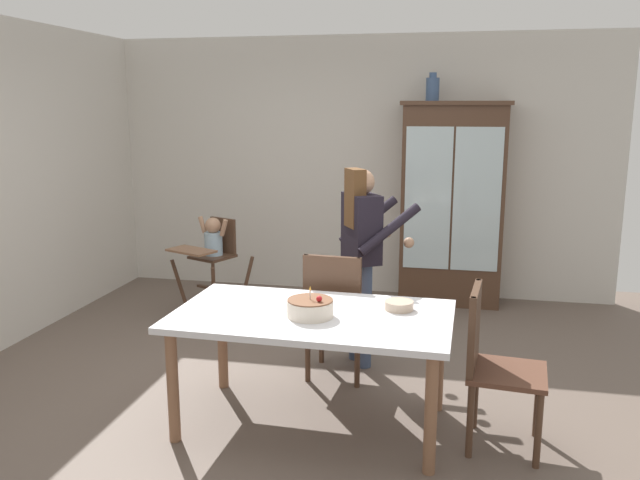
{
  "coord_description": "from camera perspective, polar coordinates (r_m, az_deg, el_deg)",
  "views": [
    {
      "loc": [
        1.01,
        -4.16,
        1.99
      ],
      "look_at": [
        -0.01,
        0.7,
        0.95
      ],
      "focal_mm": 36.2,
      "sensor_mm": 36.0,
      "label": 1
    }
  ],
  "objects": [
    {
      "name": "ground_plane",
      "position": [
        4.72,
        -1.68,
        -13.11
      ],
      "size": [
        6.24,
        6.24,
        0.0
      ],
      "primitive_type": "plane",
      "color": "#66564C"
    },
    {
      "name": "wall_back",
      "position": [
        6.9,
        3.37,
        6.48
      ],
      "size": [
        5.32,
        0.06,
        2.7
      ],
      "primitive_type": "cube",
      "color": "beige",
      "rests_on": "ground_plane"
    },
    {
      "name": "china_cabinet",
      "position": [
        6.6,
        11.59,
        3.15
      ],
      "size": [
        1.05,
        0.48,
        2.03
      ],
      "color": "#4C3323",
      "rests_on": "ground_plane"
    },
    {
      "name": "ceramic_vase",
      "position": [
        6.54,
        9.92,
        13.06
      ],
      "size": [
        0.13,
        0.13,
        0.27
      ],
      "color": "#3D567F",
      "rests_on": "china_cabinet"
    },
    {
      "name": "high_chair_with_toddler",
      "position": [
        6.23,
        -9.47,
        -0.71
      ],
      "size": [
        0.75,
        0.82,
        0.95
      ],
      "rotation": [
        0.0,
        0.0,
        -0.41
      ],
      "color": "#4C3323",
      "rests_on": "ground_plane"
    },
    {
      "name": "adult_person",
      "position": [
        4.91,
        3.75,
        -0.21
      ],
      "size": [
        0.66,
        0.65,
        1.53
      ],
      "rotation": [
        0.0,
        0.0,
        2.1
      ],
      "color": "#3D4C6B",
      "rests_on": "ground_plane"
    },
    {
      "name": "dining_table",
      "position": [
        4.01,
        -0.68,
        -7.61
      ],
      "size": [
        1.73,
        1.01,
        0.74
      ],
      "color": "silver",
      "rests_on": "ground_plane"
    },
    {
      "name": "birthday_cake",
      "position": [
        3.9,
        -0.87,
        -6.02
      ],
      "size": [
        0.28,
        0.28,
        0.19
      ],
      "color": "beige",
      "rests_on": "dining_table"
    },
    {
      "name": "serving_bowl",
      "position": [
        4.07,
        7.0,
        -5.75
      ],
      "size": [
        0.18,
        0.18,
        0.05
      ],
      "primitive_type": "cylinder",
      "color": "#C6AD93",
      "rests_on": "dining_table"
    },
    {
      "name": "dining_chair_far_side",
      "position": [
        4.69,
        1.37,
        -5.99
      ],
      "size": [
        0.47,
        0.47,
        0.96
      ],
      "rotation": [
        0.0,
        0.0,
        3.07
      ],
      "color": "#4C3323",
      "rests_on": "ground_plane"
    },
    {
      "name": "dining_chair_right_end",
      "position": [
        3.95,
        14.8,
        -9.9
      ],
      "size": [
        0.48,
        0.48,
        0.96
      ],
      "rotation": [
        0.0,
        0.0,
        1.47
      ],
      "color": "#4C3323",
      "rests_on": "ground_plane"
    }
  ]
}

